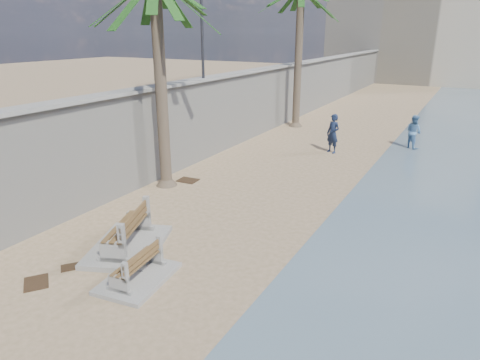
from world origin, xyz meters
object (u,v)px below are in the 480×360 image
at_px(bench_near, 127,233).
at_px(bench_far, 137,267).
at_px(person_a, 333,131).
at_px(person_b, 414,130).

relative_size(bench_near, bench_far, 1.47).
distance_m(person_a, person_b, 4.26).
bearing_deg(person_a, bench_near, -74.55).
bearing_deg(bench_near, person_a, 81.35).
xyz_separation_m(bench_near, bench_far, (1.30, -1.06, -0.12)).
bearing_deg(person_b, bench_far, 113.62).
bearing_deg(person_b, bench_near, 108.10).
height_order(bench_far, person_b, person_b).
height_order(bench_far, person_a, person_a).
distance_m(bench_near, person_b, 15.67).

